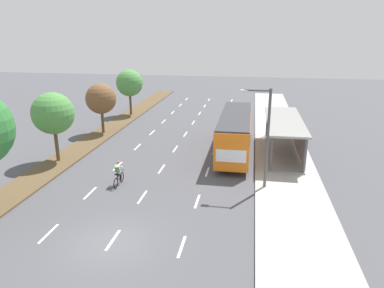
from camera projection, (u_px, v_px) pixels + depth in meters
The scene contains 13 objects.
ground_plane at pixel (111, 243), 17.41m from camera, with size 140.00×140.00×0.00m, color #4C4C51.
median_strip at pixel (109, 130), 37.52m from camera, with size 2.60×52.00×0.12m, color brown.
sidewalk_right at pixel (278, 137), 34.72m from camera, with size 4.50×52.00×0.15m, color #ADAAA3.
lane_divider_left at pixel (145, 139), 34.38m from camera, with size 0.14×45.91×0.01m.
lane_divider_center at pixel (181, 141), 33.83m from camera, with size 0.14×45.91×0.01m.
lane_divider_right at pixel (217, 143), 33.27m from camera, with size 0.14×45.91×0.01m.
bus_shelter at pixel (287, 133), 29.68m from camera, with size 2.90×10.34×2.86m.
bus at pixel (235, 130), 29.92m from camera, with size 2.54×11.29×3.37m.
cyclist at pixel (118, 174), 23.84m from camera, with size 0.46×1.82×1.71m.
median_tree_second at pixel (53, 114), 27.26m from camera, with size 3.23×3.23×5.45m.
median_tree_third at pixel (101, 99), 35.26m from camera, with size 3.02×3.02×4.99m.
median_tree_fourth at pixel (129, 83), 43.06m from camera, with size 3.23×3.23×5.51m.
streetlight at pixel (265, 132), 22.39m from camera, with size 1.91×0.24×6.50m.
Camera 1 is at (6.48, -14.25, 9.89)m, focal length 33.22 mm.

